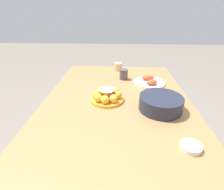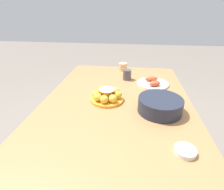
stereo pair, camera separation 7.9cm
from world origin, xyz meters
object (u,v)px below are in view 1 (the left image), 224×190
at_px(seafood_platter, 150,82).
at_px(sauce_bowl, 191,146).
at_px(cup_near, 118,67).
at_px(cake_plate, 107,96).
at_px(serving_bowl, 161,103).
at_px(dining_table, 117,111).
at_px(cup_far, 124,74).

bearing_deg(seafood_platter, sauce_bowl, 5.83).
bearing_deg(cup_near, cake_plate, -6.45).
bearing_deg(serving_bowl, cup_near, -159.90).
xyz_separation_m(serving_bowl, seafood_platter, (-0.41, -0.00, -0.03)).
relative_size(dining_table, cup_near, 18.40).
xyz_separation_m(cake_plate, sauce_bowl, (0.44, 0.41, -0.02)).
bearing_deg(cup_near, dining_table, -0.25).
height_order(seafood_platter, cup_near, cup_near).
distance_m(sauce_bowl, cup_far, 0.88).
bearing_deg(cake_plate, cup_far, 163.24).
height_order(dining_table, cake_plate, cake_plate).
bearing_deg(dining_table, seafood_platter, 138.87).
xyz_separation_m(cake_plate, seafood_platter, (-0.30, 0.33, -0.02)).
xyz_separation_m(seafood_platter, cup_near, (-0.32, -0.26, 0.02)).
bearing_deg(sauce_bowl, cup_near, -162.31).
bearing_deg(dining_table, cup_near, 179.75).
bearing_deg(seafood_platter, cup_near, -140.67).
distance_m(dining_table, seafood_platter, 0.42).
distance_m(seafood_platter, cup_far, 0.24).
bearing_deg(sauce_bowl, dining_table, -141.95).
xyz_separation_m(serving_bowl, cup_far, (-0.50, -0.22, -0.00)).
xyz_separation_m(serving_bowl, sauce_bowl, (0.33, 0.07, -0.04)).
distance_m(cake_plate, sauce_bowl, 0.60).
xyz_separation_m(dining_table, cake_plate, (-0.00, -0.07, 0.12)).
relative_size(serving_bowl, seafood_platter, 1.04).
bearing_deg(cup_near, serving_bowl, 20.10).
distance_m(seafood_platter, cup_near, 0.42).
bearing_deg(cup_near, seafood_platter, 39.33).
bearing_deg(seafood_platter, cake_plate, -47.73).
relative_size(serving_bowl, sauce_bowl, 2.77).
xyz_separation_m(sauce_bowl, cup_near, (-1.06, -0.34, 0.02)).
bearing_deg(dining_table, cup_far, 172.71).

